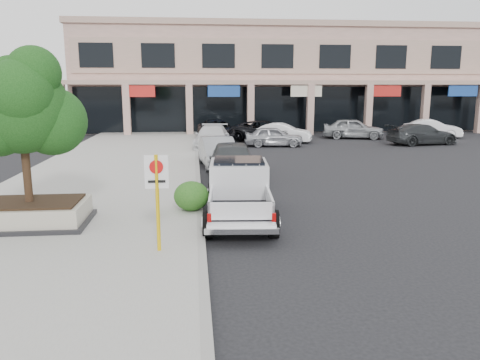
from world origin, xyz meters
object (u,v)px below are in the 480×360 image
at_px(curb_car_a, 232,161).
at_px(lot_car_f, 432,129).
at_px(planter_tree, 28,108).
at_px(curb_car_b, 218,152).
at_px(pickup_truck, 239,192).
at_px(curb_car_d, 216,130).
at_px(planter, 31,213).
at_px(lot_car_d, 266,131).
at_px(lot_car_a, 274,136).
at_px(lot_car_b, 282,133).
at_px(curb_car_c, 212,137).
at_px(lot_car_e, 353,128).
at_px(lot_car_c, 422,134).
at_px(no_parking_sign, 157,190).

bearing_deg(curb_car_a, lot_car_f, 44.08).
distance_m(planter_tree, curb_car_b, 11.68).
relative_size(pickup_truck, curb_car_d, 0.98).
bearing_deg(curb_car_b, planter, -125.12).
height_order(planter, lot_car_d, lot_car_d).
bearing_deg(planter, lot_car_f, 43.25).
height_order(lot_car_a, lot_car_b, lot_car_b).
distance_m(pickup_truck, curb_car_c, 16.64).
bearing_deg(curb_car_a, lot_car_a, 73.76).
xyz_separation_m(planter_tree, curb_car_b, (5.68, 9.86, -2.67)).
height_order(planter_tree, curb_car_c, planter_tree).
distance_m(curb_car_b, curb_car_d, 11.54).
distance_m(curb_car_a, lot_car_e, 18.72).
bearing_deg(curb_car_c, lot_car_f, 22.35).
bearing_deg(lot_car_b, lot_car_a, 174.93).
bearing_deg(lot_car_f, planter_tree, 152.87).
relative_size(planter, curb_car_c, 0.62).
xyz_separation_m(curb_car_a, lot_car_f, (17.09, 15.39, -0.12)).
bearing_deg(lot_car_e, planter_tree, 159.26).
bearing_deg(curb_car_c, lot_car_e, 30.36).
height_order(planter, lot_car_f, lot_car_f).
distance_m(planter, lot_car_f, 32.05).
bearing_deg(pickup_truck, curb_car_d, 93.52).
distance_m(curb_car_a, curb_car_c, 10.56).
bearing_deg(planter, pickup_truck, 4.57).
xyz_separation_m(lot_car_c, lot_car_f, (2.93, 4.15, -0.01)).
distance_m(lot_car_b, lot_car_f, 12.55).
bearing_deg(lot_car_c, planter_tree, 121.17).
bearing_deg(planter_tree, lot_car_e, 52.37).
height_order(planter, curb_car_b, curb_car_b).
distance_m(lot_car_c, lot_car_d, 10.92).
xyz_separation_m(curb_car_a, lot_car_e, (10.68, 15.37, -0.04)).
distance_m(curb_car_a, lot_car_b, 14.18).
xyz_separation_m(lot_car_c, lot_car_d, (-10.51, 2.95, 0.04)).
distance_m(no_parking_sign, curb_car_b, 12.72).
bearing_deg(curb_car_d, lot_car_a, -46.43).
relative_size(lot_car_b, lot_car_e, 0.90).
height_order(curb_car_a, lot_car_c, curb_car_a).
height_order(no_parking_sign, lot_car_f, no_parking_sign).
xyz_separation_m(planter, lot_car_a, (9.97, 17.81, 0.19)).
height_order(curb_car_d, lot_car_d, curb_car_d).
bearing_deg(lot_car_a, pickup_truck, 172.68).
distance_m(no_parking_sign, curb_car_c, 19.75).
bearing_deg(lot_car_b, planter, 170.89).
xyz_separation_m(planter_tree, lot_car_d, (9.77, 20.60, -2.65)).
distance_m(lot_car_a, lot_car_f, 14.00).
xyz_separation_m(lot_car_a, lot_car_c, (10.44, -0.01, 0.05)).
height_order(planter, lot_car_a, lot_car_a).
bearing_deg(curb_car_b, pickup_truck, -94.09).
relative_size(pickup_truck, lot_car_f, 1.26).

